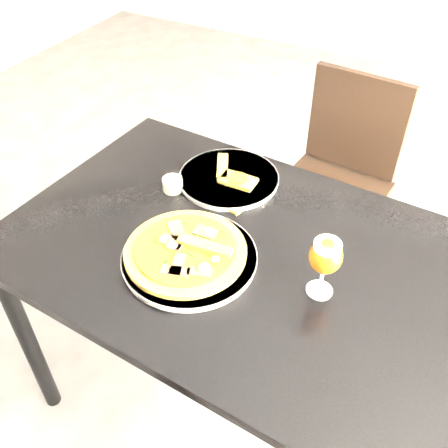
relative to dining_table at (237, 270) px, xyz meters
The scene contains 10 objects.
ground 0.72m from the dining_table, 162.66° to the left, with size 6.00×6.00×0.00m, color #4C4C4E.
dining_table is the anchor object (origin of this frame).
chair_far 0.82m from the dining_table, 86.39° to the left, with size 0.44×0.44×0.86m.
plate_main 0.16m from the dining_table, 129.07° to the right, with size 0.33×0.33×0.02m, color white.
pizza 0.18m from the dining_table, 133.02° to the right, with size 0.30×0.30×0.03m.
plate_second 0.30m from the dining_table, 121.75° to the left, with size 0.29×0.29×0.02m, color white.
crust_scraps 0.30m from the dining_table, 119.37° to the left, with size 0.17×0.14×0.01m.
loose_crust 0.20m from the dining_table, 130.01° to the left, with size 0.12×0.03×0.01m, color olive.
sauce_cup 0.32m from the dining_table, 155.44° to the left, with size 0.06×0.06×0.04m.
beer_glass 0.32m from the dining_table, 10.97° to the right, with size 0.08×0.08×0.16m.
Camera 1 is at (0.66, -0.91, 1.64)m, focal length 40.00 mm.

